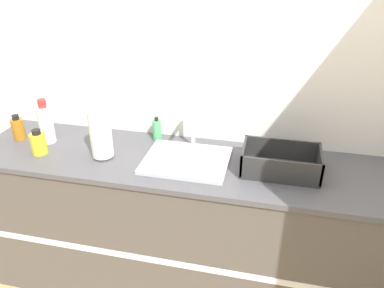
{
  "coord_description": "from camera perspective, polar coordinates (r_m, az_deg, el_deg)",
  "views": [
    {
      "loc": [
        0.37,
        -1.43,
        1.96
      ],
      "look_at": [
        -0.02,
        0.26,
        1.06
      ],
      "focal_mm": 35.0,
      "sensor_mm": 36.0,
      "label": 1
    }
  ],
  "objects": [
    {
      "name": "wall_back",
      "position": [
        2.17,
        2.65,
        9.78
      ],
      "size": [
        4.93,
        0.06,
        2.6
      ],
      "color": "silver",
      "rests_on": "ground_plane"
    },
    {
      "name": "counter_cabinet",
      "position": [
        2.3,
        0.72,
        -12.81
      ],
      "size": [
        2.55,
        0.59,
        0.94
      ],
      "color": "#514C47",
      "rests_on": "ground_plane"
    },
    {
      "name": "sink",
      "position": [
        2.03,
        -0.8,
        -2.14
      ],
      "size": [
        0.45,
        0.37,
        0.28
      ],
      "color": "silver",
      "rests_on": "counter_cabinet"
    },
    {
      "name": "paper_towel_roll",
      "position": [
        2.07,
        -13.75,
        1.49
      ],
      "size": [
        0.12,
        0.12,
        0.28
      ],
      "color": "#4C4C51",
      "rests_on": "counter_cabinet"
    },
    {
      "name": "dish_rack",
      "position": [
        1.98,
        13.32,
        -2.94
      ],
      "size": [
        0.39,
        0.25,
        0.13
      ],
      "color": "#2D2D2D",
      "rests_on": "counter_cabinet"
    },
    {
      "name": "bottle_amber",
      "position": [
        2.48,
        -24.98,
        2.16
      ],
      "size": [
        0.07,
        0.07,
        0.15
      ],
      "color": "#B26B19",
      "rests_on": "counter_cabinet"
    },
    {
      "name": "bottle_white_spray",
      "position": [
        2.35,
        -21.38,
        2.93
      ],
      "size": [
        0.08,
        0.08,
        0.27
      ],
      "color": "white",
      "rests_on": "counter_cabinet"
    },
    {
      "name": "bottle_yellow",
      "position": [
        2.26,
        -22.35,
        0.14
      ],
      "size": [
        0.09,
        0.09,
        0.14
      ],
      "color": "yellow",
      "rests_on": "counter_cabinet"
    },
    {
      "name": "soap_dispenser",
      "position": [
        2.25,
        -5.37,
        2.15
      ],
      "size": [
        0.05,
        0.05,
        0.15
      ],
      "color": "#4CB266",
      "rests_on": "counter_cabinet"
    }
  ]
}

